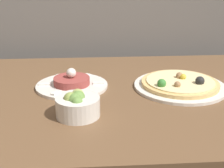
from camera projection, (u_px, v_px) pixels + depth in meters
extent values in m
cube|color=brown|center=(103.00, 96.00, 1.06)|extent=(1.32, 0.85, 0.03)
cylinder|color=brown|center=(219.00, 133.00, 1.57)|extent=(0.06, 0.06, 0.71)
cylinder|color=silver|center=(180.00, 86.00, 1.08)|extent=(0.32, 0.32, 0.01)
cylinder|color=#DBB26B|center=(180.00, 83.00, 1.08)|extent=(0.27, 0.27, 0.01)
cylinder|color=beige|center=(180.00, 81.00, 1.08)|extent=(0.23, 0.23, 0.00)
sphere|color=#997047|center=(177.00, 84.00, 1.02)|extent=(0.02, 0.02, 0.02)
sphere|color=#997047|center=(179.00, 76.00, 1.10)|extent=(0.02, 0.02, 0.02)
sphere|color=#387F33|center=(162.00, 83.00, 1.02)|extent=(0.03, 0.03, 0.03)
sphere|color=gold|center=(183.00, 77.00, 1.09)|extent=(0.02, 0.02, 0.02)
sphere|color=black|center=(200.00, 81.00, 1.04)|extent=(0.03, 0.03, 0.03)
cylinder|color=silver|center=(72.00, 86.00, 1.09)|extent=(0.25, 0.25, 0.01)
cylinder|color=#933D38|center=(72.00, 81.00, 1.08)|extent=(0.13, 0.13, 0.03)
sphere|color=silver|center=(71.00, 73.00, 1.07)|extent=(0.03, 0.03, 0.03)
cube|color=white|center=(99.00, 83.00, 1.09)|extent=(0.04, 0.02, 0.01)
cube|color=white|center=(86.00, 76.00, 1.17)|extent=(0.03, 0.04, 0.01)
cube|color=white|center=(60.00, 76.00, 1.16)|extent=(0.03, 0.04, 0.01)
cube|color=white|center=(45.00, 84.00, 1.08)|extent=(0.04, 0.02, 0.01)
cube|color=white|center=(56.00, 93.00, 1.01)|extent=(0.03, 0.04, 0.01)
cube|color=white|center=(85.00, 92.00, 1.01)|extent=(0.03, 0.04, 0.01)
cylinder|color=silver|center=(78.00, 107.00, 0.87)|extent=(0.12, 0.12, 0.06)
sphere|color=#A3B25B|center=(78.00, 95.00, 0.89)|extent=(0.04, 0.04, 0.04)
sphere|color=#668E42|center=(75.00, 100.00, 0.85)|extent=(0.04, 0.04, 0.04)
sphere|color=#668E42|center=(77.00, 102.00, 0.84)|extent=(0.03, 0.03, 0.03)
sphere|color=#8EA34C|center=(71.00, 99.00, 0.86)|extent=(0.04, 0.04, 0.04)
sphere|color=#A3B25B|center=(78.00, 97.00, 0.87)|extent=(0.04, 0.04, 0.04)
sphere|color=#668E42|center=(78.00, 98.00, 0.87)|extent=(0.04, 0.04, 0.04)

